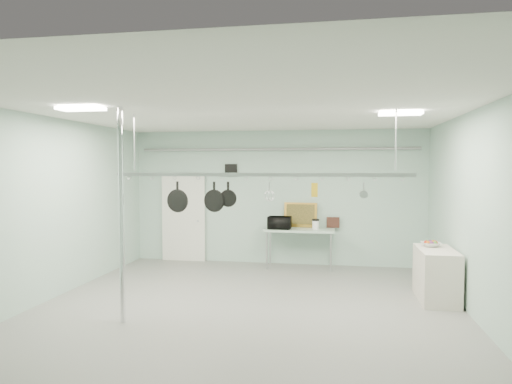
% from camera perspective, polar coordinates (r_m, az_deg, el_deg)
% --- Properties ---
extents(floor, '(8.00, 8.00, 0.00)m').
position_cam_1_polar(floor, '(7.37, -1.68, -15.22)').
color(floor, gray).
rests_on(floor, ground).
extents(ceiling, '(7.00, 8.00, 0.02)m').
position_cam_1_polar(ceiling, '(7.05, -1.72, 10.22)').
color(ceiling, silver).
rests_on(ceiling, back_wall).
extents(back_wall, '(7.00, 0.02, 3.20)m').
position_cam_1_polar(back_wall, '(10.96, 2.51, -0.67)').
color(back_wall, '#A4C5B4').
rests_on(back_wall, floor).
extents(right_wall, '(0.02, 8.00, 3.20)m').
position_cam_1_polar(right_wall, '(7.20, 26.69, -2.94)').
color(right_wall, '#A4C5B4').
rests_on(right_wall, floor).
extents(door, '(1.10, 0.10, 2.20)m').
position_cam_1_polar(door, '(11.48, -9.01, -3.28)').
color(door, silver).
rests_on(door, floor).
extents(wall_vent, '(0.30, 0.04, 0.30)m').
position_cam_1_polar(wall_vent, '(11.11, -3.14, 2.74)').
color(wall_vent, black).
rests_on(wall_vent, back_wall).
extents(conduit_pipe, '(6.60, 0.07, 0.07)m').
position_cam_1_polar(conduit_pipe, '(10.86, 2.46, 5.37)').
color(conduit_pipe, gray).
rests_on(conduit_pipe, back_wall).
extents(chrome_pole, '(0.08, 0.08, 3.20)m').
position_cam_1_polar(chrome_pole, '(7.02, -16.46, -2.88)').
color(chrome_pole, silver).
rests_on(chrome_pole, floor).
extents(prep_table, '(1.60, 0.70, 0.91)m').
position_cam_1_polar(prep_table, '(10.59, 5.46, -4.98)').
color(prep_table, '#AFCEBA').
rests_on(prep_table, floor).
extents(side_cabinet, '(0.60, 1.20, 0.90)m').
position_cam_1_polar(side_cabinet, '(8.64, 21.60, -9.60)').
color(side_cabinet, beige).
rests_on(side_cabinet, floor).
extents(pot_rack, '(4.80, 0.06, 1.00)m').
position_cam_1_polar(pot_rack, '(7.26, 0.32, 2.41)').
color(pot_rack, '#B7B7BC').
rests_on(pot_rack, ceiling).
extents(light_panel_left, '(0.65, 0.30, 0.05)m').
position_cam_1_polar(light_panel_left, '(7.10, -21.05, 9.72)').
color(light_panel_left, white).
rests_on(light_panel_left, ceiling).
extents(light_panel_right, '(0.65, 0.30, 0.05)m').
position_cam_1_polar(light_panel_right, '(7.57, 17.61, 9.36)').
color(light_panel_right, white).
rests_on(light_panel_right, ceiling).
extents(microwave, '(0.53, 0.37, 0.29)m').
position_cam_1_polar(microwave, '(10.50, 2.96, -3.86)').
color(microwave, black).
rests_on(microwave, prep_table).
extents(coffee_canister, '(0.19, 0.19, 0.20)m').
position_cam_1_polar(coffee_canister, '(10.52, 7.45, -4.11)').
color(coffee_canister, white).
rests_on(coffee_canister, prep_table).
extents(painting_large, '(0.79, 0.19, 0.58)m').
position_cam_1_polar(painting_large, '(10.84, 5.58, -2.86)').
color(painting_large, '#BB8832').
rests_on(painting_large, prep_table).
extents(painting_small, '(0.30, 0.09, 0.25)m').
position_cam_1_polar(painting_small, '(10.83, 9.60, -3.78)').
color(painting_small, '#361A12').
rests_on(painting_small, prep_table).
extents(fruit_bowl, '(0.38, 0.38, 0.08)m').
position_cam_1_polar(fruit_bowl, '(8.77, 21.01, -6.13)').
color(fruit_bowl, silver).
rests_on(fruit_bowl, side_cabinet).
extents(skillet_left, '(0.38, 0.11, 0.50)m').
position_cam_1_polar(skillet_left, '(7.62, -9.79, -0.56)').
color(skillet_left, black).
rests_on(skillet_left, pot_rack).
extents(skillet_mid, '(0.37, 0.13, 0.49)m').
position_cam_1_polar(skillet_mid, '(7.43, -5.25, -0.60)').
color(skillet_mid, black).
rests_on(skillet_mid, pot_rack).
extents(skillet_right, '(0.28, 0.07, 0.39)m').
position_cam_1_polar(skillet_right, '(7.37, -3.51, -0.21)').
color(skillet_right, black).
rests_on(skillet_right, pot_rack).
extents(whisk, '(0.22, 0.22, 0.34)m').
position_cam_1_polar(whisk, '(7.24, 1.69, -0.09)').
color(whisk, silver).
rests_on(whisk, pot_rack).
extents(grater, '(0.10, 0.05, 0.24)m').
position_cam_1_polar(grater, '(7.17, 7.32, 0.27)').
color(grater, '#C19216').
rests_on(grater, pot_rack).
extents(saucepan, '(0.14, 0.11, 0.24)m').
position_cam_1_polar(saucepan, '(7.18, 13.31, 0.23)').
color(saucepan, silver).
rests_on(saucepan, pot_rack).
extents(fruit_cluster, '(0.24, 0.24, 0.09)m').
position_cam_1_polar(fruit_cluster, '(8.77, 21.01, -5.87)').
color(fruit_cluster, '#AC1B0F').
rests_on(fruit_cluster, fruit_bowl).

